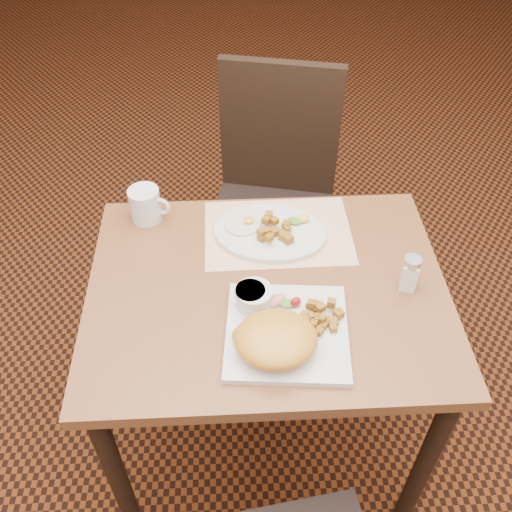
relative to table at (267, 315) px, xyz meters
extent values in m
plane|color=black|center=(0.00, 0.00, -0.64)|extent=(8.00, 8.00, 0.00)
cube|color=brown|center=(0.00, 0.00, 0.09)|extent=(0.90, 0.70, 0.03)
cylinder|color=black|center=(-0.40, -0.30, -0.28)|extent=(0.05, 0.05, 0.71)
cylinder|color=black|center=(0.40, -0.30, -0.28)|extent=(0.05, 0.05, 0.71)
cylinder|color=black|center=(-0.40, 0.30, -0.28)|extent=(0.05, 0.05, 0.71)
cylinder|color=black|center=(0.40, 0.30, -0.28)|extent=(0.05, 0.05, 0.71)
cube|color=black|center=(0.05, 0.57, -0.19)|extent=(0.50, 0.50, 0.05)
cylinder|color=black|center=(0.27, 0.71, -0.43)|extent=(0.04, 0.04, 0.42)
cylinder|color=black|center=(0.19, 0.36, -0.43)|extent=(0.04, 0.04, 0.42)
cylinder|color=black|center=(-0.09, 0.79, -0.43)|extent=(0.04, 0.04, 0.42)
cylinder|color=black|center=(-0.17, 0.44, -0.43)|extent=(0.04, 0.04, 0.42)
cube|color=black|center=(0.09, 0.77, 0.08)|extent=(0.42, 0.13, 0.50)
cube|color=white|center=(0.04, 0.20, 0.11)|extent=(0.40, 0.28, 0.00)
cube|color=silver|center=(0.03, -0.15, 0.12)|extent=(0.30, 0.30, 0.02)
ellipsoid|color=gold|center=(0.00, -0.20, 0.16)|extent=(0.19, 0.17, 0.07)
ellipsoid|color=gold|center=(0.03, -0.22, 0.14)|extent=(0.07, 0.07, 0.03)
ellipsoid|color=gold|center=(-0.06, -0.17, 0.14)|extent=(0.07, 0.07, 0.03)
cylinder|color=silver|center=(-0.04, -0.07, 0.15)|extent=(0.09, 0.09, 0.05)
cylinder|color=beige|center=(-0.05, -0.07, 0.17)|extent=(0.07, 0.07, 0.01)
ellipsoid|color=#387223|center=(0.04, -0.08, 0.13)|extent=(0.04, 0.03, 0.01)
ellipsoid|color=red|center=(0.06, -0.08, 0.14)|extent=(0.03, 0.03, 0.03)
ellipsoid|color=#F28C72|center=(0.01, -0.07, 0.14)|extent=(0.07, 0.06, 0.02)
cylinder|color=white|center=(-0.06, 0.22, 0.13)|extent=(0.10, 0.10, 0.01)
ellipsoid|color=yellow|center=(-0.04, 0.22, 0.14)|extent=(0.03, 0.03, 0.01)
ellipsoid|color=#387223|center=(0.09, 0.22, 0.13)|extent=(0.05, 0.04, 0.01)
ellipsoid|color=yellow|center=(0.11, 0.22, 0.14)|extent=(0.04, 0.03, 0.02)
cube|color=white|center=(0.35, -0.02, 0.15)|extent=(0.05, 0.05, 0.08)
cylinder|color=silver|center=(0.35, -0.02, 0.20)|extent=(0.05, 0.05, 0.02)
cylinder|color=silver|center=(-0.32, 0.28, 0.16)|extent=(0.09, 0.09, 0.10)
torus|color=silver|center=(-0.28, 0.27, 0.16)|extent=(0.06, 0.03, 0.06)
cube|color=#A86F1B|center=(0.09, -0.17, 0.13)|extent=(0.02, 0.02, 0.02)
cube|color=#A86F1B|center=(0.10, -0.09, 0.15)|extent=(0.02, 0.02, 0.02)
cube|color=#A86F1B|center=(0.11, -0.13, 0.13)|extent=(0.03, 0.03, 0.02)
cube|color=#A86F1B|center=(0.16, -0.12, 0.13)|extent=(0.02, 0.02, 0.01)
cube|color=#A86F1B|center=(0.09, -0.12, 0.13)|extent=(0.02, 0.02, 0.02)
cube|color=#A86F1B|center=(0.07, -0.14, 0.15)|extent=(0.02, 0.02, 0.02)
cube|color=#A86F1B|center=(0.08, -0.14, 0.15)|extent=(0.02, 0.02, 0.02)
cube|color=#A86F1B|center=(0.12, -0.13, 0.13)|extent=(0.02, 0.02, 0.02)
cube|color=#A86F1B|center=(0.11, -0.10, 0.13)|extent=(0.02, 0.02, 0.02)
cube|color=#A86F1B|center=(0.08, -0.13, 0.15)|extent=(0.02, 0.02, 0.01)
cube|color=#A86F1B|center=(0.13, -0.14, 0.13)|extent=(0.02, 0.02, 0.01)
cube|color=#A86F1B|center=(0.13, -0.13, 0.13)|extent=(0.02, 0.02, 0.02)
cube|color=#A86F1B|center=(0.16, -0.12, 0.14)|extent=(0.03, 0.03, 0.02)
cube|color=#A86F1B|center=(0.12, -0.14, 0.15)|extent=(0.02, 0.02, 0.01)
cube|color=#A86F1B|center=(0.14, -0.14, 0.13)|extent=(0.02, 0.02, 0.02)
cube|color=#A86F1B|center=(0.07, -0.14, 0.15)|extent=(0.02, 0.02, 0.02)
cube|color=#A86F1B|center=(0.12, -0.11, 0.15)|extent=(0.03, 0.03, 0.02)
cube|color=#A86F1B|center=(0.11, -0.10, 0.13)|extent=(0.02, 0.02, 0.01)
cube|color=#A86F1B|center=(0.11, -0.08, 0.13)|extent=(0.02, 0.02, 0.01)
cube|color=#A86F1B|center=(0.12, -0.15, 0.13)|extent=(0.02, 0.02, 0.01)
cube|color=#A86F1B|center=(0.11, -0.14, 0.15)|extent=(0.02, 0.02, 0.01)
cube|color=#A86F1B|center=(0.11, -0.16, 0.13)|extent=(0.02, 0.02, 0.02)
cube|color=#A86F1B|center=(0.14, -0.10, 0.15)|extent=(0.02, 0.02, 0.02)
cube|color=#A86F1B|center=(0.09, -0.09, 0.13)|extent=(0.02, 0.02, 0.02)
cube|color=#A86F1B|center=(0.09, -0.15, 0.15)|extent=(0.02, 0.02, 0.02)
cube|color=#A86F1B|center=(0.14, -0.16, 0.13)|extent=(0.02, 0.02, 0.02)
cube|color=#A86F1B|center=(0.12, -0.14, 0.13)|extent=(0.02, 0.02, 0.01)
cube|color=#A86F1B|center=(0.03, 0.17, 0.14)|extent=(0.03, 0.03, 0.02)
cube|color=#A86F1B|center=(0.01, 0.16, 0.14)|extent=(0.03, 0.03, 0.02)
cube|color=#A86F1B|center=(0.06, 0.14, 0.14)|extent=(0.03, 0.03, 0.02)
cube|color=#A86F1B|center=(-0.01, 0.15, 0.14)|extent=(0.03, 0.03, 0.02)
cube|color=#A86F1B|center=(0.06, 0.20, 0.14)|extent=(0.03, 0.03, 0.02)
cube|color=#A86F1B|center=(0.01, 0.16, 0.15)|extent=(0.02, 0.02, 0.02)
cube|color=#A86F1B|center=(0.01, 0.20, 0.15)|extent=(0.03, 0.03, 0.02)
cube|color=#A86F1B|center=(-0.01, 0.17, 0.14)|extent=(0.02, 0.02, 0.02)
cube|color=#A86F1B|center=(0.01, 0.13, 0.15)|extent=(0.02, 0.02, 0.02)
cube|color=#A86F1B|center=(0.03, 0.17, 0.14)|extent=(0.03, 0.03, 0.02)
cube|color=#A86F1B|center=(0.03, 0.20, 0.15)|extent=(0.03, 0.03, 0.02)
cube|color=#A86F1B|center=(0.06, 0.19, 0.14)|extent=(0.02, 0.02, 0.02)
cube|color=#A86F1B|center=(0.02, 0.17, 0.14)|extent=(0.02, 0.02, 0.02)
cube|color=#A86F1B|center=(0.05, 0.15, 0.14)|extent=(0.03, 0.03, 0.02)
cube|color=#A86F1B|center=(-0.01, 0.16, 0.15)|extent=(0.03, 0.03, 0.02)
cube|color=#A86F1B|center=(0.02, 0.22, 0.15)|extent=(0.02, 0.02, 0.02)
cube|color=#A86F1B|center=(0.05, 0.17, 0.14)|extent=(0.02, 0.02, 0.02)
camera|label=1|loc=(-0.08, -0.96, 1.17)|focal=40.00mm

